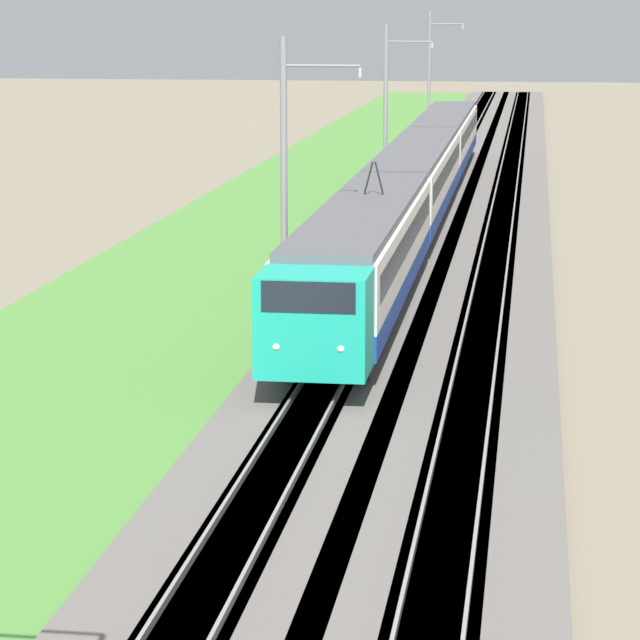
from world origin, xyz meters
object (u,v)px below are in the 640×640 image
(catenary_mast_distant, at_px, (430,75))
(passenger_train, at_px, (416,179))
(catenary_mast_mid, at_px, (286,176))
(catenary_mast_far, at_px, (387,108))

(catenary_mast_distant, bearing_deg, passenger_train, -176.75)
(catenary_mast_mid, height_order, catenary_mast_far, catenary_mast_far)
(passenger_train, xyz_separation_m, catenary_mast_far, (11.87, 2.53, 2.38))
(catenary_mast_far, xyz_separation_m, catenary_mast_distant, (32.79, 0.00, 0.27))
(catenary_mast_far, bearing_deg, catenary_mast_distant, 0.01)
(passenger_train, xyz_separation_m, catenary_mast_distant, (44.66, 2.53, 2.65))
(catenary_mast_mid, distance_m, catenary_mast_distant, 65.59)
(passenger_train, bearing_deg, catenary_mast_mid, -6.90)
(passenger_train, height_order, catenary_mast_far, catenary_mast_far)
(catenary_mast_mid, relative_size, catenary_mast_far, 1.00)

